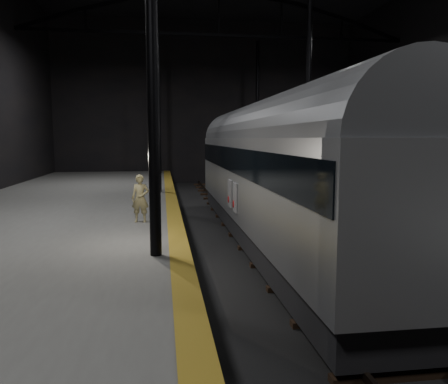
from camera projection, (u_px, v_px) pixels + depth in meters
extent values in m
plane|color=black|center=(273.00, 248.00, 14.53)|extent=(44.00, 44.00, 0.00)
cube|color=#51514F|center=(37.00, 241.00, 13.42)|extent=(9.00, 43.80, 1.00)
cube|color=olive|center=(175.00, 221.00, 13.95)|extent=(0.50, 43.80, 0.01)
cube|color=#3F3328|center=(252.00, 244.00, 14.41)|extent=(0.08, 43.00, 0.14)
cube|color=#3F3328|center=(294.00, 243.00, 14.61)|extent=(0.08, 43.00, 0.14)
cube|color=black|center=(273.00, 247.00, 14.52)|extent=(2.40, 42.00, 0.12)
cylinder|color=black|center=(152.00, 28.00, 9.33)|extent=(0.26, 0.26, 10.00)
cylinder|color=black|center=(157.00, 89.00, 21.12)|extent=(0.26, 0.26, 10.00)
cylinder|color=black|center=(308.00, 92.00, 22.19)|extent=(0.26, 0.26, 10.00)
cylinder|color=black|center=(159.00, 107.00, 32.91)|extent=(0.26, 0.26, 10.00)
cylinder|color=black|center=(257.00, 108.00, 33.98)|extent=(0.26, 0.26, 10.00)
cube|color=black|center=(219.00, 35.00, 27.06)|extent=(23.60, 0.15, 0.18)
cube|color=#A7A9AF|center=(269.00, 178.00, 14.92)|extent=(2.62, 18.05, 2.71)
cube|color=black|center=(269.00, 226.00, 15.13)|extent=(2.39, 17.69, 0.77)
cube|color=black|center=(270.00, 159.00, 14.84)|extent=(2.67, 17.78, 0.81)
cylinder|color=slate|center=(270.00, 138.00, 14.75)|extent=(2.57, 17.87, 2.57)
cube|color=black|center=(343.00, 304.00, 8.96)|extent=(1.62, 1.99, 0.32)
cube|color=black|center=(237.00, 208.00, 21.38)|extent=(1.62, 1.99, 0.32)
cube|color=silver|center=(235.00, 198.00, 13.91)|extent=(0.04, 0.68, 0.95)
cube|color=silver|center=(230.00, 193.00, 14.98)|extent=(0.04, 0.68, 0.95)
cylinder|color=#B21519|center=(234.00, 204.00, 14.10)|extent=(0.03, 0.23, 0.23)
cylinder|color=#B21519|center=(229.00, 199.00, 15.16)|extent=(0.03, 0.23, 0.23)
imported|color=#9C9260|center=(140.00, 198.00, 13.78)|extent=(0.60, 0.44, 1.51)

